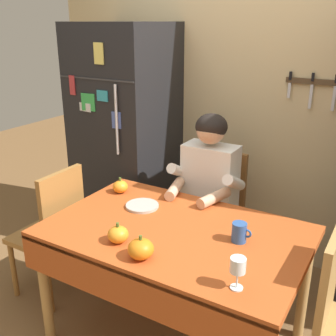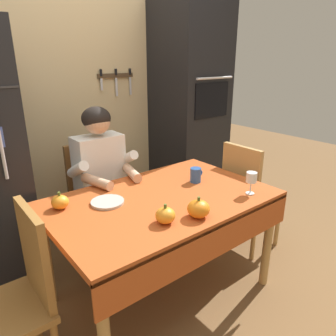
% 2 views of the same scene
% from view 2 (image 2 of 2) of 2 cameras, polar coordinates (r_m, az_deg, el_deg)
% --- Properties ---
extents(ground_plane, '(10.00, 10.00, 0.00)m').
position_cam_2_polar(ground_plane, '(2.34, 0.59, -22.85)').
color(ground_plane, brown).
rests_on(ground_plane, ground).
extents(back_wall_assembly, '(3.70, 0.13, 2.60)m').
position_cam_2_polar(back_wall_assembly, '(2.93, -15.99, 13.43)').
color(back_wall_assembly, '#D1B784').
rests_on(back_wall_assembly, ground).
extents(wall_oven, '(0.60, 0.64, 2.10)m').
position_cam_2_polar(wall_oven, '(3.21, 3.89, 10.11)').
color(wall_oven, black).
rests_on(wall_oven, ground).
extents(dining_table, '(1.40, 0.90, 0.74)m').
position_cam_2_polar(dining_table, '(2.01, -0.75, -7.70)').
color(dining_table, tan).
rests_on(dining_table, ground).
extents(chair_behind_person, '(0.40, 0.40, 0.93)m').
position_cam_2_polar(chair_behind_person, '(2.64, -13.16, -4.76)').
color(chair_behind_person, brown).
rests_on(chair_behind_person, ground).
extents(seated_person, '(0.47, 0.55, 1.25)m').
position_cam_2_polar(seated_person, '(2.40, -11.57, -1.33)').
color(seated_person, '#38384C').
rests_on(seated_person, ground).
extents(chair_left_side, '(0.40, 0.40, 0.93)m').
position_cam_2_polar(chair_left_side, '(1.76, -25.62, -19.94)').
color(chair_left_side, '#9E6B33').
rests_on(chair_left_side, ground).
extents(chair_right_side, '(0.40, 0.40, 0.93)m').
position_cam_2_polar(chair_right_side, '(2.68, 14.15, -4.43)').
color(chair_right_side, tan).
rests_on(chair_right_side, ground).
extents(coffee_mug, '(0.10, 0.08, 0.10)m').
position_cam_2_polar(coffee_mug, '(2.21, 5.08, -1.27)').
color(coffee_mug, '#2D569E').
rests_on(coffee_mug, dining_table).
extents(wine_glass, '(0.07, 0.07, 0.15)m').
position_cam_2_polar(wine_glass, '(2.06, 14.96, -1.84)').
color(wine_glass, white).
rests_on(wine_glass, dining_table).
extents(pumpkin_large, '(0.13, 0.13, 0.12)m').
position_cam_2_polar(pumpkin_large, '(1.74, 5.69, -7.35)').
color(pumpkin_large, orange).
rests_on(pumpkin_large, dining_table).
extents(pumpkin_medium, '(0.10, 0.10, 0.10)m').
position_cam_2_polar(pumpkin_medium, '(1.93, -19.08, -5.88)').
color(pumpkin_medium, orange).
rests_on(pumpkin_medium, dining_table).
extents(pumpkin_small, '(0.11, 0.11, 0.11)m').
position_cam_2_polar(pumpkin_small, '(1.68, -0.50, -8.62)').
color(pumpkin_small, orange).
rests_on(pumpkin_small, dining_table).
extents(serving_tray, '(0.20, 0.20, 0.02)m').
position_cam_2_polar(serving_tray, '(1.94, -10.98, -6.11)').
color(serving_tray, '#B7B2A8').
rests_on(serving_tray, dining_table).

